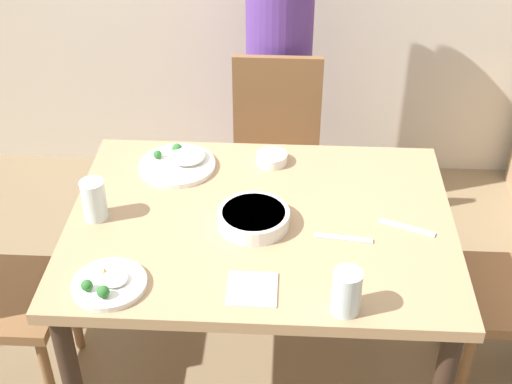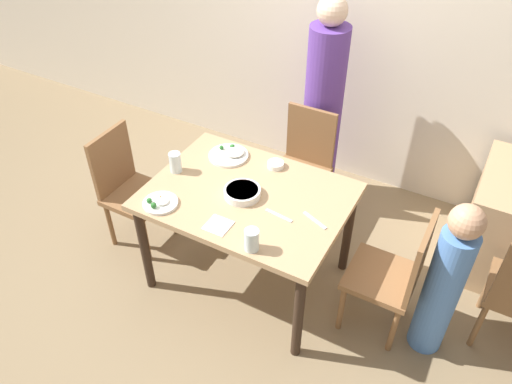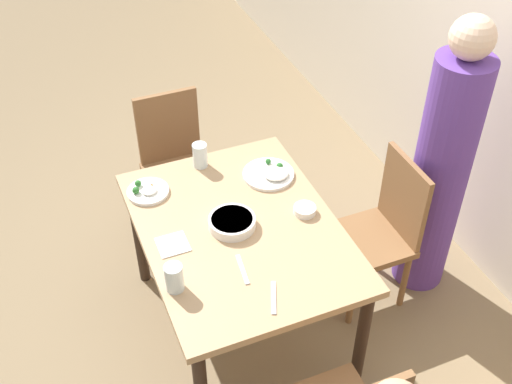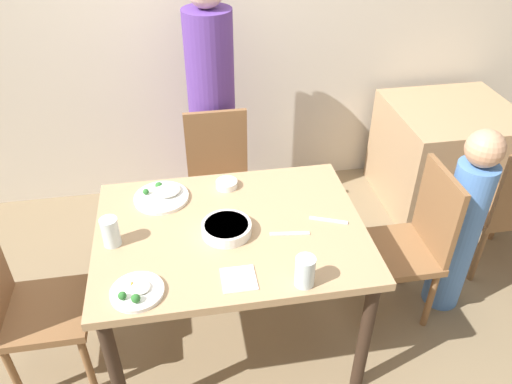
% 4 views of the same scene
% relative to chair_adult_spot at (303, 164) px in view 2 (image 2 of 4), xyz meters
% --- Properties ---
extents(ground_plane, '(10.00, 10.00, 0.00)m').
position_rel_chair_adult_spot_xyz_m(ground_plane, '(-0.03, -0.80, -0.48)').
color(ground_plane, '#847051').
extents(wall_back, '(10.00, 0.06, 2.70)m').
position_rel_chair_adult_spot_xyz_m(wall_back, '(-0.03, 0.72, 0.87)').
color(wall_back, beige).
rests_on(wall_back, ground_plane).
extents(dining_table, '(1.23, 0.92, 0.75)m').
position_rel_chair_adult_spot_xyz_m(dining_table, '(-0.03, -0.80, 0.19)').
color(dining_table, tan).
rests_on(dining_table, ground_plane).
extents(chair_adult_spot, '(0.40, 0.40, 0.90)m').
position_rel_chair_adult_spot_xyz_m(chair_adult_spot, '(0.00, 0.00, 0.00)').
color(chair_adult_spot, brown).
rests_on(chair_adult_spot, ground_plane).
extents(chair_child_spot, '(0.40, 0.40, 0.90)m').
position_rel_chair_adult_spot_xyz_m(chair_child_spot, '(0.93, -0.73, 0.00)').
color(chair_child_spot, brown).
rests_on(chair_child_spot, ground_plane).
extents(chair_empty_left, '(0.40, 0.40, 0.90)m').
position_rel_chair_adult_spot_xyz_m(chair_empty_left, '(-0.98, -0.85, 0.00)').
color(chair_empty_left, brown).
rests_on(chair_empty_left, ground_plane).
extents(person_adult, '(0.29, 0.29, 1.64)m').
position_rel_chair_adult_spot_xyz_m(person_adult, '(0.00, 0.32, 0.30)').
color(person_adult, '#5B3893').
rests_on(person_adult, ground_plane).
extents(person_child, '(0.20, 0.20, 1.11)m').
position_rel_chair_adult_spot_xyz_m(person_child, '(1.20, -0.73, 0.07)').
color(person_child, '#5184D1').
rests_on(person_child, ground_plane).
extents(bowl_curry, '(0.23, 0.23, 0.05)m').
position_rel_chair_adult_spot_xyz_m(bowl_curry, '(-0.05, -0.83, 0.30)').
color(bowl_curry, white).
rests_on(bowl_curry, dining_table).
extents(plate_rice_adult, '(0.21, 0.21, 0.05)m').
position_rel_chair_adult_spot_xyz_m(plate_rice_adult, '(-0.44, -1.14, 0.29)').
color(plate_rice_adult, white).
rests_on(plate_rice_adult, dining_table).
extents(plate_rice_child, '(0.27, 0.27, 0.06)m').
position_rel_chair_adult_spot_xyz_m(plate_rice_child, '(-0.33, -0.51, 0.29)').
color(plate_rice_child, white).
rests_on(plate_rice_child, dining_table).
extents(bowl_rice_small, '(0.11, 0.11, 0.04)m').
position_rel_chair_adult_spot_xyz_m(bowl_rice_small, '(-0.00, -0.47, 0.30)').
color(bowl_rice_small, white).
rests_on(bowl_rice_small, dining_table).
extents(glass_water_tall, '(0.08, 0.08, 0.14)m').
position_rel_chair_adult_spot_xyz_m(glass_water_tall, '(-0.55, -0.82, 0.34)').
color(glass_water_tall, silver).
rests_on(glass_water_tall, dining_table).
extents(glass_water_short, '(0.08, 0.08, 0.13)m').
position_rel_chair_adult_spot_xyz_m(glass_water_short, '(0.22, -1.19, 0.34)').
color(glass_water_short, silver).
rests_on(glass_water_short, dining_table).
extents(napkin_folded, '(0.14, 0.14, 0.01)m').
position_rel_chair_adult_spot_xyz_m(napkin_folded, '(-0.03, -1.13, 0.28)').
color(napkin_folded, white).
rests_on(napkin_folded, dining_table).
extents(fork_steel, '(0.18, 0.04, 0.01)m').
position_rel_chair_adult_spot_xyz_m(fork_steel, '(0.23, -0.88, 0.28)').
color(fork_steel, silver).
rests_on(fork_steel, dining_table).
extents(spoon_steel, '(0.17, 0.09, 0.01)m').
position_rel_chair_adult_spot_xyz_m(spoon_steel, '(0.43, -0.82, 0.28)').
color(spoon_steel, silver).
rests_on(spoon_steel, dining_table).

